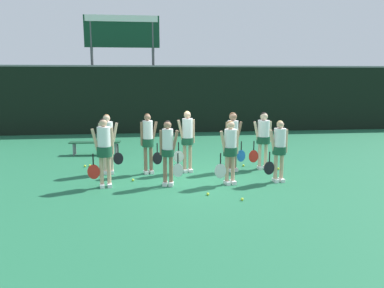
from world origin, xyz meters
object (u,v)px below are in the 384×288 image
player_6 (187,136)px  tennis_ball_3 (242,199)px  player_4 (108,139)px  tennis_ball_0 (243,165)px  bench_courtside (95,143)px  player_1 (168,148)px  player_5 (148,139)px  player_3 (279,146)px  scoreboard (122,41)px  tennis_ball_4 (278,169)px  tennis_ball_2 (85,166)px  player_2 (230,147)px  tennis_ball_7 (133,180)px  tennis_ball_1 (90,165)px  player_7 (233,136)px  tennis_ball_5 (208,194)px  player_8 (263,135)px  tennis_ball_6 (171,162)px  player_0 (104,147)px

player_6 → tennis_ball_3: 3.11m
player_4 → tennis_ball_0: (4.14, 0.37, -1.00)m
bench_courtside → player_1: player_1 is taller
player_5 → player_6: player_6 is taller
player_3 → player_4: 4.84m
scoreboard → tennis_ball_0: scoreboard is taller
bench_courtside → player_4: 2.98m
tennis_ball_4 → tennis_ball_2: bearing=169.9°
player_6 → bench_courtside: bearing=127.8°
player_2 → tennis_ball_2: size_ratio=23.82×
player_1 → tennis_ball_7: (-0.94, 0.49, -0.95)m
bench_courtside → player_1: (2.41, -4.22, 0.58)m
tennis_ball_0 → scoreboard: bearing=115.3°
player_3 → tennis_ball_4: 1.63m
tennis_ball_1 → player_2: bearing=-31.5°
player_7 → tennis_ball_5: bearing=-127.8°
tennis_ball_0 → tennis_ball_2: size_ratio=0.95×
player_8 → tennis_ball_5: bearing=-133.6°
scoreboard → player_5: (1.20, -9.31, -3.56)m
player_4 → tennis_ball_1: player_4 is taller
tennis_ball_3 → tennis_ball_2: bearing=137.6°
player_6 → tennis_ball_6: 1.68m
player_2 → tennis_ball_6: bearing=105.9°
scoreboard → tennis_ball_5: (2.58, -11.57, -4.55)m
tennis_ball_2 → tennis_ball_7: (1.55, -1.80, -0.00)m
tennis_ball_3 → tennis_ball_6: 4.25m
player_7 → tennis_ball_6: 2.43m
scoreboard → player_1: (1.70, -10.60, -3.60)m
player_2 → tennis_ball_0: player_2 is taller
player_2 → player_4: 3.59m
tennis_ball_0 → tennis_ball_4: 1.09m
scoreboard → tennis_ball_6: 9.42m
tennis_ball_1 → player_3: bearing=-24.0°
player_4 → player_1: bearing=-43.9°
player_1 → player_6: bearing=74.8°
player_0 → tennis_ball_0: 4.56m
player_4 → player_6: 2.30m
tennis_ball_7 → player_8: bearing=13.5°
tennis_ball_1 → tennis_ball_5: (3.23, -3.32, -0.00)m
player_7 → tennis_ball_5: (-1.11, -2.24, -1.03)m
tennis_ball_6 → player_5: bearing=-119.3°
tennis_ball_1 → player_6: bearing=-19.0°
player_8 → scoreboard: bearing=114.4°
bench_courtside → tennis_ball_7: (1.48, -3.73, -0.38)m
player_1 → tennis_ball_2: (-2.49, 2.30, -0.95)m
bench_courtside → player_7: size_ratio=1.04×
tennis_ball_1 → tennis_ball_2: size_ratio=1.00×
player_4 → tennis_ball_4: (5.09, -0.17, -1.00)m
player_8 → tennis_ball_1: (-5.32, 0.92, -1.01)m
player_7 → tennis_ball_0: 1.24m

